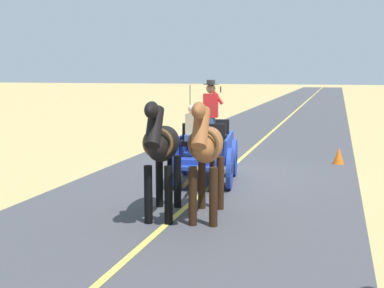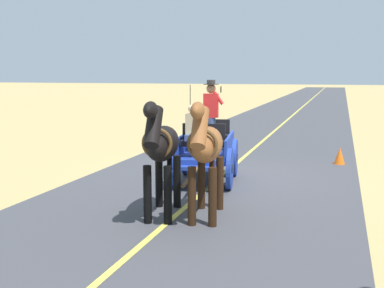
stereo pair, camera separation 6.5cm
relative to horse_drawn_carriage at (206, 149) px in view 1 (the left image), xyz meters
name	(u,v)px [view 1 (the left image)]	position (x,y,z in m)	size (l,w,h in m)	color
ground_plane	(222,176)	(-0.23, -0.76, -0.82)	(200.00, 200.00, 0.00)	tan
road_surface	(222,176)	(-0.23, -0.76, -0.81)	(6.79, 160.00, 0.01)	#424247
road_centre_stripe	(222,176)	(-0.23, -0.76, -0.81)	(0.12, 160.00, 0.00)	#DBCC4C
horse_drawn_carriage	(206,149)	(0.00, 0.00, 0.00)	(1.72, 4.51, 2.50)	#1E3899
horse_near_side	(207,148)	(-0.81, 2.95, 0.51)	(0.75, 2.15, 2.21)	brown
horse_off_side	(162,147)	(0.00, 3.06, 0.51)	(0.83, 2.15, 2.21)	black
traffic_cone	(339,156)	(-3.14, -3.39, -0.57)	(0.32, 0.32, 0.50)	orange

